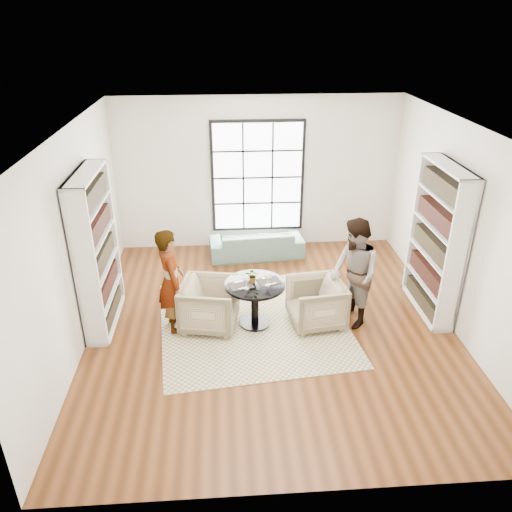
{
  "coord_description": "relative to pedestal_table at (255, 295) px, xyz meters",
  "views": [
    {
      "loc": [
        -0.69,
        -6.42,
        4.38
      ],
      "look_at": [
        -0.21,
        0.4,
        1.0
      ],
      "focal_mm": 35.0,
      "sensor_mm": 36.0,
      "label": 1
    }
  ],
  "objects": [
    {
      "name": "person_left",
      "position": [
        -1.24,
        0.01,
        0.29
      ],
      "size": [
        0.53,
        0.67,
        1.63
      ],
      "primitive_type": "imported",
      "rotation": [
        0.0,
        0.0,
        1.83
      ],
      "color": "gray",
      "rests_on": "ground"
    },
    {
      "name": "room_shell",
      "position": [
        0.25,
        0.51,
        0.73
      ],
      "size": [
        6.0,
        6.01,
        6.0
      ],
      "color": "silver",
      "rests_on": "ground"
    },
    {
      "name": "ground",
      "position": [
        0.25,
        -0.04,
        -0.53
      ],
      "size": [
        6.0,
        6.0,
        0.0
      ],
      "primitive_type": "plane",
      "color": "brown"
    },
    {
      "name": "cutlery_right",
      "position": [
        0.21,
        0.05,
        0.21
      ],
      "size": [
        0.2,
        0.25,
        0.01
      ],
      "primitive_type": null,
      "rotation": [
        0.0,
        0.0,
        0.3
      ],
      "color": "silver",
      "rests_on": "placemat_right"
    },
    {
      "name": "wine_glass_left",
      "position": [
        -0.13,
        -0.14,
        0.35
      ],
      "size": [
        0.1,
        0.1,
        0.22
      ],
      "color": "silver",
      "rests_on": "pedestal_table"
    },
    {
      "name": "flower_centerpiece",
      "position": [
        -0.04,
        0.03,
        0.31
      ],
      "size": [
        0.24,
        0.22,
        0.23
      ],
      "primitive_type": "imported",
      "rotation": [
        0.0,
        0.0,
        -0.24
      ],
      "color": "gray",
      "rests_on": "pedestal_table"
    },
    {
      "name": "wine_glass_right",
      "position": [
        0.18,
        -0.07,
        0.35
      ],
      "size": [
        0.09,
        0.09,
        0.21
      ],
      "color": "silver",
      "rests_on": "pedestal_table"
    },
    {
      "name": "cutlery_left",
      "position": [
        -0.21,
        -0.05,
        0.21
      ],
      "size": [
        0.2,
        0.25,
        0.01
      ],
      "primitive_type": null,
      "rotation": [
        0.0,
        0.0,
        0.3
      ],
      "color": "silver",
      "rests_on": "placemat_left"
    },
    {
      "name": "person_right",
      "position": [
        1.48,
        -0.03,
        0.32
      ],
      "size": [
        0.8,
        0.94,
        1.7
      ],
      "primitive_type": "imported",
      "rotation": [
        0.0,
        0.0,
        -1.37
      ],
      "color": "gray",
      "rests_on": "ground"
    },
    {
      "name": "placemat_right",
      "position": [
        0.21,
        0.05,
        0.2
      ],
      "size": [
        0.4,
        0.35,
        0.01
      ],
      "primitive_type": "cube",
      "rotation": [
        0.0,
        0.0,
        0.3
      ],
      "color": "#2A2824",
      "rests_on": "pedestal_table"
    },
    {
      "name": "placemat_left",
      "position": [
        -0.21,
        -0.05,
        0.2
      ],
      "size": [
        0.4,
        0.35,
        0.01
      ],
      "primitive_type": "cube",
      "rotation": [
        0.0,
        0.0,
        0.3
      ],
      "color": "#2A2824",
      "rests_on": "pedestal_table"
    },
    {
      "name": "rug",
      "position": [
        -0.02,
        0.04,
        -0.52
      ],
      "size": [
        3.13,
        3.13,
        0.01
      ],
      "primitive_type": "cube",
      "rotation": [
        0.0,
        0.0,
        0.11
      ],
      "color": "beige",
      "rests_on": "ground"
    },
    {
      "name": "pedestal_table",
      "position": [
        0.0,
        0.0,
        0.0
      ],
      "size": [
        0.91,
        0.91,
        0.73
      ],
      "rotation": [
        0.0,
        0.0,
        0.3
      ],
      "color": "black",
      "rests_on": "ground"
    },
    {
      "name": "armchair_right",
      "position": [
        0.93,
        -0.03,
        -0.16
      ],
      "size": [
        0.9,
        0.88,
        0.73
      ],
      "primitive_type": "imported",
      "rotation": [
        0.0,
        0.0,
        -1.44
      ],
      "color": "tan",
      "rests_on": "ground"
    },
    {
      "name": "sofa",
      "position": [
        0.19,
        2.41,
        -0.26
      ],
      "size": [
        1.86,
        0.85,
        0.53
      ],
      "primitive_type": "imported",
      "rotation": [
        0.0,
        0.0,
        3.22
      ],
      "color": "slate",
      "rests_on": "ground"
    },
    {
      "name": "armchair_left",
      "position": [
        -0.69,
        0.01,
        -0.15
      ],
      "size": [
        0.97,
        0.95,
        0.76
      ],
      "primitive_type": "imported",
      "rotation": [
        0.0,
        0.0,
        1.39
      ],
      "color": "tan",
      "rests_on": "ground"
    }
  ]
}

